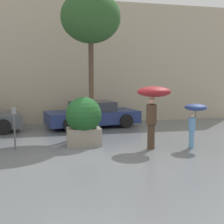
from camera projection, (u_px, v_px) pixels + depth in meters
ground_plane at (86, 156)px, 7.86m from camera, size 40.00×40.00×0.00m
building_facade at (69, 62)px, 13.82m from camera, size 18.00×0.30×6.00m
planter_box at (84, 119)px, 9.14m from camera, size 1.17×1.17×1.59m
person_adult at (153, 99)px, 8.65m from camera, size 1.04×1.04×1.94m
person_child at (195, 113)px, 8.72m from camera, size 0.69×0.69×1.40m
parked_car_near at (92, 115)px, 12.80m from camera, size 4.38×2.59×1.16m
street_tree at (91, 18)px, 10.35m from camera, size 2.22×2.22×5.38m
parking_meter at (14, 119)px, 8.52m from camera, size 0.14×0.14×1.31m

